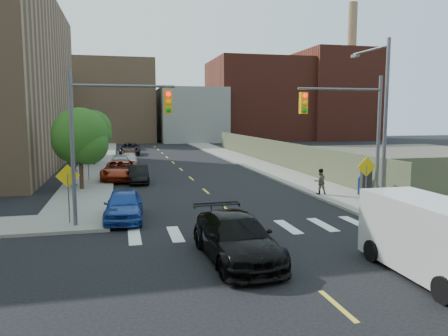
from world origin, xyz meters
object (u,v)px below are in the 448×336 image
parked_car_red (120,170)px  parked_car_grey (130,149)px  pedestrian_west (75,173)px  pedestrian_east (320,181)px  parked_car_blue (124,205)px  parked_car_white (129,159)px  payphone (366,184)px  parked_car_black (138,174)px  parked_car_silver (120,164)px  mailbox (364,184)px  black_sedan (236,238)px  cargo_van (430,236)px  parked_car_maroon (129,157)px

parked_car_red → parked_car_grey: (1.30, 21.96, -0.02)m
pedestrian_west → pedestrian_east: pedestrian_west is taller
parked_car_blue → parked_car_white: bearing=91.5°
parked_car_blue → payphone: bearing=8.5°
pedestrian_west → pedestrian_east: (15.08, -7.23, -0.04)m
parked_car_black → parked_car_grey: size_ratio=0.74×
parked_car_red → pedestrian_east: (12.00, -10.00, 0.17)m
parked_car_white → payphone: bearing=-56.1°
parked_car_blue → parked_car_black: bearing=87.7°
parked_car_silver → mailbox: bearing=-45.0°
black_sedan → mailbox: (10.66, 9.47, 0.01)m
parked_car_white → pedestrian_east: pedestrian_east is taller
cargo_van → black_sedan: bearing=153.3°
black_sedan → pedestrian_west: bearing=108.8°
parked_car_black → parked_car_blue: bearing=-96.4°
parked_car_red → parked_car_grey: size_ratio=1.02×
payphone → parked_car_grey: bearing=122.5°
parked_car_red → pedestrian_west: (-3.08, -2.77, 0.21)m
parked_car_blue → payphone: (13.63, 1.22, 0.33)m
mailbox → pedestrian_east: bearing=146.3°
parked_car_grey → parked_car_blue: bearing=-88.2°
mailbox → pedestrian_east: pedestrian_east is taller
cargo_van → pedestrian_west: cargo_van is taller
parked_car_black → parked_car_maroon: (-0.32, 13.77, -0.02)m
pedestrian_east → parked_car_maroon: bearing=-57.1°
cargo_van → pedestrian_west: 23.86m
parked_car_blue → parked_car_white: (0.76, 23.04, -0.05)m
parked_car_black → pedestrian_west: bearing=-168.3°
parked_car_maroon → pedestrian_east: pedestrian_east is taller
parked_car_red → cargo_van: size_ratio=1.04×
parked_car_black → payphone: size_ratio=2.17×
parked_car_black → parked_car_white: 11.35m
payphone → pedestrian_east: size_ratio=1.17×
pedestrian_east → parked_car_blue: bearing=22.7°
pedestrian_east → pedestrian_west: bearing=-19.3°
parked_car_black → parked_car_red: size_ratio=0.72×
parked_car_grey → pedestrian_east: bearing=-67.8°
parked_car_blue → cargo_van: size_ratio=0.82×
parked_car_silver → black_sedan: bearing=-79.1°
parked_car_grey → payphone: payphone is taller
parked_car_grey → payphone: (12.46, -34.25, 0.32)m
parked_car_grey → parked_car_red: bearing=-89.7°
parked_car_blue → parked_car_silver: size_ratio=0.91×
parked_car_maroon → parked_car_black: bearing=-90.3°
payphone → pedestrian_east: payphone is taller
parked_car_silver → pedestrian_west: pedestrian_west is taller
mailbox → payphone: bearing=-133.0°
parked_car_red → parked_car_silver: (0.00, 4.81, -0.07)m
parked_car_blue → pedestrian_west: bearing=110.0°
parked_car_maroon → pedestrian_west: pedestrian_west is taller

